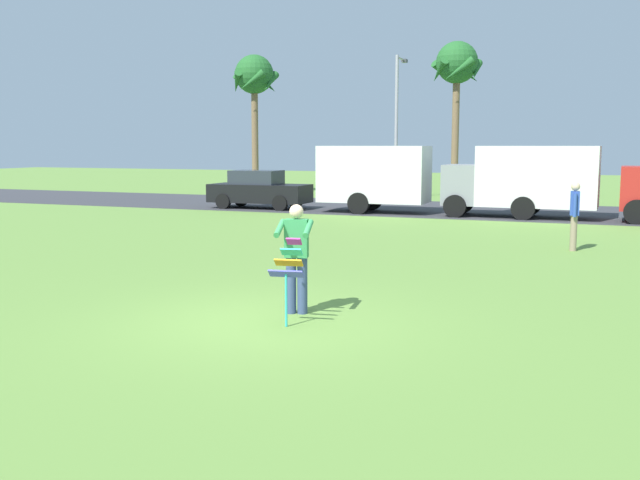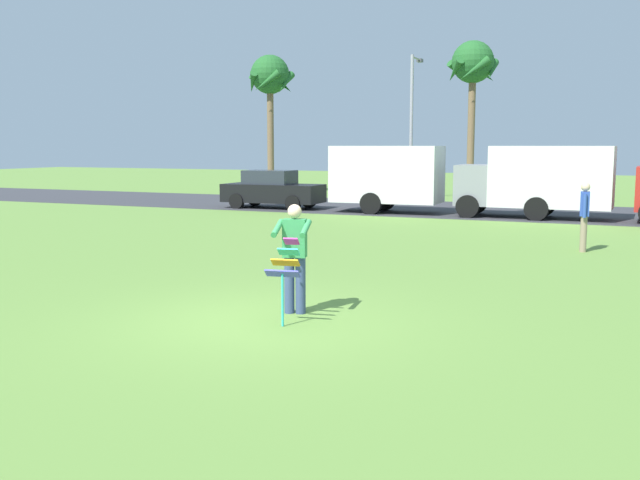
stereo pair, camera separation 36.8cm
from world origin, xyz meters
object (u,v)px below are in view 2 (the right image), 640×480
streetlight_pole (412,118)px  person_kite_flyer (295,254)px  kite_held (285,266)px  palm_tree_right_near (473,68)px  parked_truck_red_cab (576,180)px  palm_tree_left_near (270,80)px  person_walker_near (584,215)px  parked_truck_grey_van (407,177)px  parked_car_black (272,190)px

streetlight_pole → person_kite_flyer: bearing=-78.0°
kite_held → palm_tree_right_near: palm_tree_right_near is taller
person_kite_flyer → parked_truck_red_cab: (2.97, 17.09, 0.46)m
palm_tree_left_near → person_walker_near: 24.52m
person_kite_flyer → streetlight_pole: bearing=102.0°
parked_truck_grey_van → streetlight_pole: size_ratio=0.96×
parked_car_black → person_walker_near: bearing=-32.4°
person_kite_flyer → palm_tree_right_near: palm_tree_right_near is taller
palm_tree_right_near → parked_car_black: bearing=-123.5°
person_kite_flyer → palm_tree_left_near: bearing=117.9°
palm_tree_left_near → streetlight_pole: 8.59m
parked_truck_grey_van → palm_tree_left_near: 14.12m
streetlight_pole → person_walker_near: 18.37m
person_kite_flyer → streetlight_pole: size_ratio=0.25×
kite_held → parked_truck_grey_van: size_ratio=0.19×
parked_truck_red_cab → streetlight_pole: (-8.22, 7.55, 2.59)m
kite_held → parked_truck_red_cab: size_ratio=0.19×
person_kite_flyer → palm_tree_right_near: bearing=95.9°
kite_held → palm_tree_left_near: 30.00m
kite_held → palm_tree_right_near: bearing=96.1°
palm_tree_left_near → person_walker_near: size_ratio=4.34×
parked_truck_grey_van → streetlight_pole: 8.23m
streetlight_pole → parked_truck_red_cab: bearing=-42.6°
parked_car_black → parked_truck_grey_van: 5.94m
parked_truck_red_cab → palm_tree_left_near: size_ratio=0.90×
person_walker_near → streetlight_pole: bearing=119.8°
parked_car_black → streetlight_pole: (3.88, 7.55, 3.22)m
person_kite_flyer → parked_truck_grey_van: (-3.22, 17.10, 0.46)m
palm_tree_right_near → streetlight_pole: 4.06m
parked_truck_red_cab → palm_tree_right_near: (-5.74, 9.62, 5.05)m
person_kite_flyer → kite_held: (0.16, -0.65, -0.08)m
palm_tree_right_near → streetlight_pole: palm_tree_right_near is taller
kite_held → parked_truck_red_cab: 17.98m
parked_truck_grey_van → person_walker_near: size_ratio=3.90×
person_kite_flyer → parked_car_black: 19.38m
person_kite_flyer → parked_truck_red_cab: 17.36m
parked_truck_red_cab → palm_tree_left_near: palm_tree_left_near is taller
person_kite_flyer → parked_truck_red_cab: bearing=80.1°
kite_held → palm_tree_right_near: (-2.92, 27.36, 5.59)m
person_kite_flyer → kite_held: bearing=-76.3°
kite_held → parked_car_black: bearing=117.6°
person_kite_flyer → person_walker_near: size_ratio=1.00×
person_kite_flyer → palm_tree_left_near: 29.34m
parked_truck_red_cab → palm_tree_left_near: 19.12m
parked_car_black → parked_truck_grey_van: bearing=0.0°
parked_truck_grey_van → parked_truck_red_cab: same height
kite_held → parked_car_black: 20.03m
person_kite_flyer → person_walker_near: bearing=67.2°
palm_tree_right_near → person_walker_near: bearing=-69.9°
parked_truck_red_cab → palm_tree_right_near: palm_tree_right_near is taller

